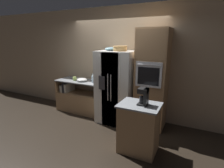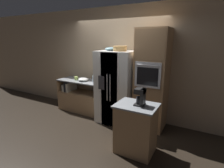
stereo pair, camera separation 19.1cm
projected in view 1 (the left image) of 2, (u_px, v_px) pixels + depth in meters
name	position (u px, v px, depth m)	size (l,w,h in m)	color
ground_plane	(109.00, 120.00, 4.48)	(20.00, 20.00, 0.00)	black
wall_back	(118.00, 63.00, 4.58)	(12.00, 0.06, 2.80)	tan
counter_left	(81.00, 100.00, 4.99)	(1.36, 0.60, 0.89)	#A87F56
refrigerator	(117.00, 87.00, 4.25)	(0.87, 0.83, 1.75)	white
wall_oven	(152.00, 80.00, 3.92)	(0.66, 0.68, 2.24)	#A87F56
island_counter	(139.00, 128.00, 3.15)	(0.72, 0.57, 0.91)	#A87F56
wicker_basket	(120.00, 48.00, 3.91)	(0.32, 0.32, 0.12)	tan
fruit_bowl	(111.00, 49.00, 4.08)	(0.28, 0.28, 0.08)	#668C99
bottle_tall	(93.00, 78.00, 4.61)	(0.07, 0.07, 0.23)	silver
bottle_short	(94.00, 76.00, 4.74)	(0.08, 0.08, 0.31)	brown
mug	(75.00, 79.00, 4.86)	(0.13, 0.10, 0.10)	#B2D166
mixing_bowl	(82.00, 80.00, 4.75)	(0.29, 0.29, 0.09)	white
coffee_maker	(144.00, 96.00, 2.98)	(0.16, 0.19, 0.29)	black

